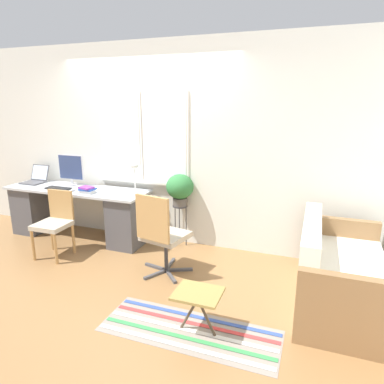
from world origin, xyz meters
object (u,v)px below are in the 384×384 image
Objects in this scene: desk_lamp at (135,171)px; plant_stand at (180,212)px; laptop at (35,179)px; monitor at (71,169)px; folding_stool at (198,296)px; mouse at (73,190)px; desk_chair_wooden at (55,221)px; office_chair_swivel at (161,234)px; potted_plant at (180,188)px; book_stack at (87,190)px; couch_loveseat at (338,276)px; keyboard at (58,188)px.

desk_lamp is 0.71× the size of plant_stand.
laptop is 0.74× the size of monitor.
desk_lamp is at bearing 132.79° from folding_stool.
desk_chair_wooden is at bearing -82.24° from mouse.
desk_chair_wooden is 0.86× the size of office_chair_swivel.
potted_plant reaches higher than plant_stand.
monitor is 1.75m from plant_stand.
plant_stand is 1.46× the size of folding_stool.
laptop is 0.83× the size of desk_lamp.
book_stack is at bearing -4.13° from mouse.
book_stack is 3.22m from couch_loveseat.
couch_loveseat reaches higher than book_stack.
desk_lamp is 1.03× the size of folding_stool.
keyboard is at bearing 82.95° from couch_loveseat.
desk_lamp is at bearing 42.44° from desk_chair_wooden.
book_stack is at bearing -4.81° from keyboard.
mouse is 0.91m from desk_lamp.
keyboard is at bearing 152.44° from folding_stool.
office_chair_swivel is 1.10m from folding_stool.
laptop is 0.59× the size of plant_stand.
keyboard reaches higher than plant_stand.
monitor is (0.64, 0.05, 0.19)m from laptop.
book_stack is 1.25m from potted_plant.
keyboard is 1.76m from plant_stand.
monitor is 2.22× the size of book_stack.
mouse is 0.36× the size of book_stack.
monitor reaches higher than potted_plant.
couch_loveseat reaches higher than mouse.
book_stack is 0.14× the size of couch_loveseat.
couch_loveseat is 3.50× the size of potted_plant.
folding_stool is at bearing -32.40° from book_stack.
desk_chair_wooden reaches higher than book_stack.
laptop reaches higher than folding_stool.
keyboard is at bearing -18.82° from laptop.
couch_loveseat is (3.65, -0.72, -0.68)m from monitor.
book_stack reaches higher than keyboard.
mouse is 2.66m from folding_stool.
mouse is 0.25m from book_stack.
desk_chair_wooden is at bearing -55.68° from keyboard.
office_chair_swivel is at bearing -23.13° from monitor.
desk_lamp is at bearing 74.90° from couch_loveseat.
mouse is 0.19× the size of folding_stool.
laptop is 0.86× the size of folding_stool.
plant_stand is at bearing -70.36° from office_chair_swivel.
monitor is at bearing 130.34° from mouse.
keyboard is 0.28m from mouse.
desk_lamp reaches higher than plant_stand.
desk_chair_wooden is 0.56× the size of couch_loveseat.
keyboard is at bearing 174.57° from mouse.
folding_stool is at bearing -22.42° from desk_chair_wooden.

